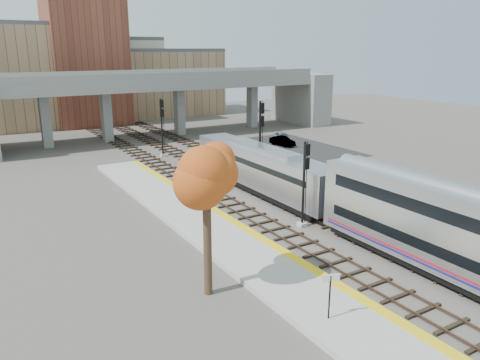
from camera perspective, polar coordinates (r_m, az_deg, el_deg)
ground at (r=32.15m, az=14.72°, el=-7.90°), size 160.00×160.00×0.00m
platform at (r=27.72m, az=3.97°, el=-10.96°), size 4.50×60.00×0.35m
yellow_strip at (r=28.68m, az=7.14°, el=-9.70°), size 0.70×60.00×0.01m
tracks at (r=41.64m, az=3.36°, el=-1.80°), size 10.70×95.00×0.25m
overpass at (r=70.71m, az=-9.03°, el=10.04°), size 54.00×12.00×9.50m
buildings_far at (r=89.84m, az=-16.67°, el=12.09°), size 43.00×21.00×20.60m
parking_lot at (r=61.23m, az=5.28°, el=3.81°), size 14.00×18.00×0.04m
locomotive at (r=41.86m, az=2.72°, el=1.43°), size 3.02×19.05×4.10m
signal_mast_near at (r=33.83m, az=7.82°, el=-0.91°), size 0.60×0.64×6.34m
signal_mast_mid at (r=45.30m, az=2.49°, el=4.80°), size 0.60×0.64×7.84m
signal_mast_far at (r=56.63m, az=-9.48°, el=6.22°), size 0.60×0.64×6.98m
station_sign at (r=22.57m, az=10.93°, el=-12.70°), size 0.87×0.34×2.27m
tree at (r=23.25m, az=-4.16°, el=0.72°), size 3.60×3.60×8.91m
car_a at (r=55.72m, az=4.44°, el=3.34°), size 2.47×4.05×1.29m
car_b at (r=62.92m, az=5.19°, el=4.75°), size 1.86×4.00×1.27m
car_c at (r=66.07m, az=5.20°, el=5.23°), size 2.45×4.27×1.16m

